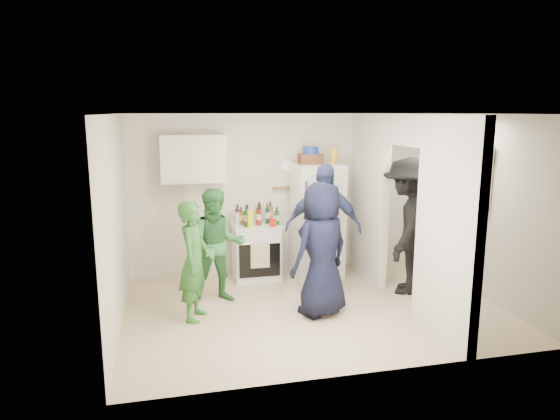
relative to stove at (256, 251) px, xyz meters
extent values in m
plane|color=#CAAE8E|center=(0.50, -1.37, -0.42)|extent=(4.80, 4.80, 0.00)
plane|color=silver|center=(0.50, 0.33, 0.83)|extent=(4.80, 0.00, 4.80)
plane|color=silver|center=(0.50, -3.07, 0.83)|extent=(4.80, 0.00, 4.80)
plane|color=silver|center=(-1.90, -1.37, 0.83)|extent=(0.00, 3.40, 3.40)
plane|color=silver|center=(2.90, -1.37, 0.83)|extent=(0.00, 3.40, 3.40)
plane|color=white|center=(0.50, -1.37, 2.08)|extent=(4.80, 4.80, 0.00)
cube|color=silver|center=(1.70, -0.27, 0.83)|extent=(0.12, 1.20, 2.50)
cube|color=silver|center=(1.70, -2.47, 0.83)|extent=(0.12, 1.20, 2.50)
cube|color=silver|center=(1.70, -1.37, 1.88)|extent=(0.12, 1.00, 0.40)
cube|color=white|center=(0.00, 0.00, 0.00)|extent=(0.71, 0.59, 0.85)
cube|color=silver|center=(-0.90, 0.15, 1.43)|extent=(0.95, 0.34, 0.70)
cube|color=white|center=(0.96, -0.03, 0.45)|extent=(0.72, 0.70, 1.75)
cube|color=brown|center=(0.86, 0.02, 1.40)|extent=(0.35, 0.25, 0.15)
cylinder|color=navy|center=(0.86, 0.02, 1.53)|extent=(0.24, 0.24, 0.11)
cylinder|color=#F9B114|center=(1.18, -0.13, 1.45)|extent=(0.09, 0.09, 0.25)
cylinder|color=white|center=(0.55, 0.31, 1.28)|extent=(0.22, 0.02, 0.22)
cube|color=olive|center=(0.50, 0.28, 0.93)|extent=(0.35, 0.08, 0.03)
cube|color=black|center=(2.88, -1.17, 1.23)|extent=(0.03, 0.70, 0.80)
cube|color=white|center=(2.87, -1.17, 1.23)|extent=(0.04, 0.76, 0.86)
cube|color=white|center=(2.84, -1.17, 1.58)|extent=(0.04, 0.82, 0.18)
cylinder|color=yellow|center=(-0.12, -0.22, 0.55)|extent=(0.09, 0.09, 0.25)
cylinder|color=red|center=(0.22, -0.20, 0.48)|extent=(0.09, 0.09, 0.12)
imported|color=#34702D|center=(-1.01, -1.35, 0.32)|extent=(0.52, 0.63, 1.48)
imported|color=#347744|center=(-0.67, -0.84, 0.35)|extent=(0.76, 0.60, 1.55)
imported|color=#3B5180|center=(0.82, -0.77, 0.49)|extent=(1.15, 0.70, 1.83)
imported|color=black|center=(0.55, -1.56, 0.42)|extent=(0.98, 0.84, 1.69)
imported|color=black|center=(1.95, -1.04, 0.53)|extent=(1.28, 1.42, 1.91)
cylinder|color=maroon|center=(-0.26, 0.10, 0.57)|extent=(0.08, 0.08, 0.30)
cylinder|color=#174620|center=(-0.16, -0.09, 0.58)|extent=(0.07, 0.07, 0.32)
cylinder|color=#B7BCC6|center=(-0.10, 0.16, 0.57)|extent=(0.06, 0.06, 0.29)
cylinder|color=maroon|center=(0.04, -0.04, 0.58)|extent=(0.08, 0.08, 0.32)
cylinder|color=#A8B4BA|center=(0.10, 0.17, 0.57)|extent=(0.07, 0.07, 0.29)
cylinder|color=#143723|center=(0.18, 0.04, 0.58)|extent=(0.06, 0.06, 0.31)
cylinder|color=olive|center=(0.26, 0.16, 0.58)|extent=(0.08, 0.08, 0.31)
cylinder|color=#ADB3BA|center=(-0.30, -0.12, 0.57)|extent=(0.07, 0.07, 0.30)
cylinder|color=#58270F|center=(0.07, 0.09, 0.59)|extent=(0.07, 0.07, 0.33)
cylinder|color=#21511C|center=(0.31, -0.08, 0.56)|extent=(0.08, 0.08, 0.27)
cylinder|color=brown|center=(-0.21, 0.06, 0.56)|extent=(0.08, 0.08, 0.27)
camera|label=1|loc=(-1.30, -7.27, 2.11)|focal=32.00mm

